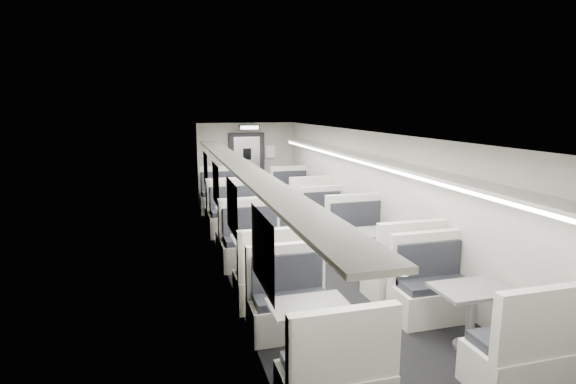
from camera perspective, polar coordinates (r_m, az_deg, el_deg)
room at (r=8.28m, az=2.11°, el=-0.93°), size 3.24×12.24×2.64m
booth_left_a at (r=11.73m, az=-7.98°, el=-1.44°), size 1.16×2.35×1.25m
booth_left_b at (r=9.49m, az=-6.12°, el=-4.35°), size 1.14×2.32×1.24m
booth_left_c at (r=7.46m, az=-3.38°, el=-8.58°), size 1.12×2.28×1.22m
booth_left_d at (r=5.24m, az=2.70°, el=-17.66°), size 1.06×2.14×1.14m
booth_right_a at (r=12.15m, az=1.40°, el=-1.01°), size 1.10×2.23×1.19m
booth_right_b at (r=9.70m, az=6.00°, el=-4.35°), size 0.99×2.01×1.07m
booth_right_c at (r=7.91m, az=11.40°, el=-7.59°), size 1.14×2.32×1.24m
booth_right_d at (r=6.01m, az=22.18°, el=-14.48°), size 1.09×2.20×1.18m
passenger at (r=10.57m, az=-5.07°, el=-1.18°), size 0.60×0.51×1.40m
window_a at (r=11.28m, az=-10.40°, el=2.80°), size 0.02×1.18×0.84m
window_b at (r=9.11m, az=-9.14°, el=0.98°), size 0.02×1.18×0.84m
window_c at (r=6.97m, az=-7.11°, el=-1.98°), size 0.02×1.18×0.84m
window_d at (r=4.88m, az=-3.28°, el=-7.49°), size 0.02×1.18×0.84m
luggage_rack_left at (r=7.59m, az=-6.17°, el=3.43°), size 0.46×10.40×0.09m
luggage_rack_right at (r=8.36m, az=10.96°, el=3.96°), size 0.46×10.40×0.09m
vestibule_door at (r=14.00m, az=-5.22°, el=3.17°), size 1.10×0.13×2.10m
exit_sign at (r=13.42m, az=-4.94°, el=8.17°), size 0.62×0.12×0.16m
wall_notice at (r=14.09m, az=-2.23°, el=5.14°), size 0.32×0.02×0.40m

